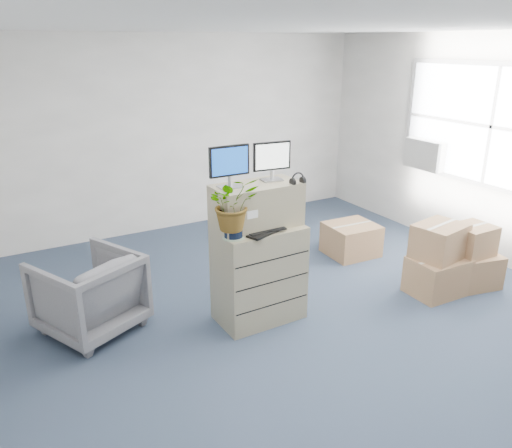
# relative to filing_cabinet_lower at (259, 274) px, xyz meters

# --- Properties ---
(ground) EXTENTS (7.00, 7.00, 0.00)m
(ground) POSITION_rel_filing_cabinet_lower_xyz_m (0.33, -0.51, -0.49)
(ground) COLOR #29344A
(ground) RESTS_ON ground
(wall_back) EXTENTS (6.00, 0.02, 2.80)m
(wall_back) POSITION_rel_filing_cabinet_lower_xyz_m (0.33, 3.00, 0.91)
(wall_back) COLOR #B9B6B0
(wall_back) RESTS_ON ground
(window) EXTENTS (0.07, 2.72, 1.52)m
(window) POSITION_rel_filing_cabinet_lower_xyz_m (3.28, -0.01, 1.21)
(window) COLOR gray
(window) RESTS_ON wall_right
(ac_unit) EXTENTS (0.24, 0.60, 0.40)m
(ac_unit) POSITION_rel_filing_cabinet_lower_xyz_m (3.20, 0.89, 0.71)
(ac_unit) COLOR silver
(ac_unit) RESTS_ON wall_right
(filing_cabinet_lower) EXTENTS (0.86, 0.53, 0.99)m
(filing_cabinet_lower) POSITION_rel_filing_cabinet_lower_xyz_m (0.00, 0.00, 0.00)
(filing_cabinet_lower) COLOR tan
(filing_cabinet_lower) RESTS_ON ground
(filing_cabinet_upper) EXTENTS (0.85, 0.44, 0.42)m
(filing_cabinet_upper) POSITION_rel_filing_cabinet_lower_xyz_m (-0.00, 0.05, 0.71)
(filing_cabinet_upper) COLOR tan
(filing_cabinet_upper) RESTS_ON filing_cabinet_lower
(monitor_left) EXTENTS (0.40, 0.15, 0.39)m
(monitor_left) POSITION_rel_filing_cabinet_lower_xyz_m (-0.27, 0.07, 1.14)
(monitor_left) COLOR #99999E
(monitor_left) RESTS_ON filing_cabinet_upper
(monitor_right) EXTENTS (0.38, 0.17, 0.38)m
(monitor_right) POSITION_rel_filing_cabinet_lower_xyz_m (0.19, 0.09, 1.13)
(monitor_right) COLOR #99999E
(monitor_right) RESTS_ON filing_cabinet_upper
(headphones) EXTENTS (0.14, 0.02, 0.14)m
(headphones) POSITION_rel_filing_cabinet_lower_xyz_m (0.35, -0.12, 0.96)
(headphones) COLOR black
(headphones) RESTS_ON filing_cabinet_upper
(keyboard) EXTENTS (0.46, 0.32, 0.02)m
(keyboard) POSITION_rel_filing_cabinet_lower_xyz_m (-0.02, -0.14, 0.50)
(keyboard) COLOR black
(keyboard) RESTS_ON filing_cabinet_lower
(mouse) EXTENTS (0.09, 0.06, 0.03)m
(mouse) POSITION_rel_filing_cabinet_lower_xyz_m (0.35, -0.07, 0.51)
(mouse) COLOR silver
(mouse) RESTS_ON filing_cabinet_lower
(water_bottle) EXTENTS (0.06, 0.06, 0.22)m
(water_bottle) POSITION_rel_filing_cabinet_lower_xyz_m (0.12, 0.07, 0.60)
(water_bottle) COLOR #989BA0
(water_bottle) RESTS_ON filing_cabinet_lower
(phone_dock) EXTENTS (0.06, 0.05, 0.13)m
(phone_dock) POSITION_rel_filing_cabinet_lower_xyz_m (-0.01, 0.06, 0.54)
(phone_dock) COLOR silver
(phone_dock) RESTS_ON filing_cabinet_lower
(external_drive) EXTENTS (0.24, 0.21, 0.06)m
(external_drive) POSITION_rel_filing_cabinet_lower_xyz_m (0.31, 0.11, 0.52)
(external_drive) COLOR black
(external_drive) RESTS_ON filing_cabinet_lower
(tissue_box) EXTENTS (0.25, 0.13, 0.09)m
(tissue_box) POSITION_rel_filing_cabinet_lower_xyz_m (0.38, 0.12, 0.60)
(tissue_box) COLOR #3E87D3
(tissue_box) RESTS_ON external_drive
(potted_plant) EXTENTS (0.51, 0.56, 0.47)m
(potted_plant) POSITION_rel_filing_cabinet_lower_xyz_m (-0.34, -0.12, 0.76)
(potted_plant) COLOR #96AF8D
(potted_plant) RESTS_ON filing_cabinet_lower
(office_chair) EXTENTS (1.09, 1.07, 0.86)m
(office_chair) POSITION_rel_filing_cabinet_lower_xyz_m (-1.54, 0.61, -0.06)
(office_chair) COLOR #56565A
(office_chair) RESTS_ON ground
(cardboard_boxes) EXTENTS (1.27, 1.98, 0.80)m
(cardboard_boxes) POSITION_rel_filing_cabinet_lower_xyz_m (2.11, -0.14, -0.18)
(cardboard_boxes) COLOR #9B754A
(cardboard_boxes) RESTS_ON ground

